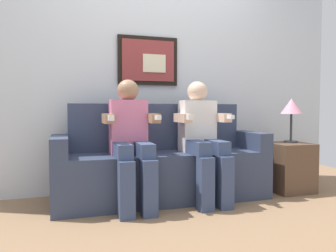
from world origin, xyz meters
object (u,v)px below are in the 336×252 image
Objects in this scene: person_on_right at (202,136)px; table_lamp at (291,108)px; side_table_right at (289,167)px; couch at (162,166)px; person_on_left at (131,138)px.

table_lamp is at bearing 5.42° from person_on_right.
side_table_right is (1.00, 0.06, -0.36)m from person_on_right.
table_lamp reaches higher than couch.
side_table_right is at bearing 3.51° from person_on_right.
person_on_left is 0.66m from person_on_right.
person_on_right is at bearing 0.00° from person_on_left.
couch is 4.28× the size of table_lamp.
couch is at bearing 153.19° from person_on_right.
person_on_right is at bearing -26.81° from couch.
table_lamp is (1.05, 0.10, 0.25)m from person_on_right.
person_on_right is 1.08m from table_lamp.
couch is 1.49m from table_lamp.
couch is at bearing 26.80° from person_on_left.
table_lamp is (1.71, 0.10, 0.25)m from person_on_left.
table_lamp is (0.05, 0.04, 0.61)m from side_table_right.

